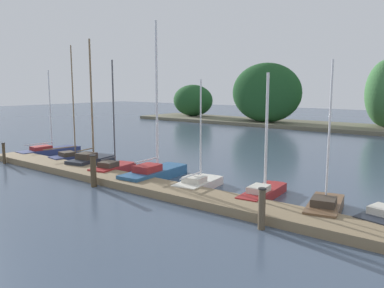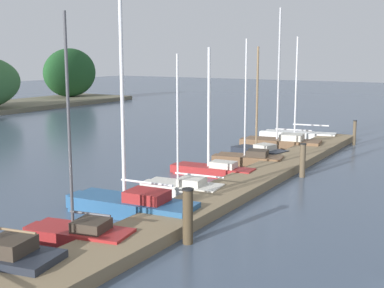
# 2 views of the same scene
# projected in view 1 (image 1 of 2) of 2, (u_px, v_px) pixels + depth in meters

# --- Properties ---
(dock_pier) EXTENTS (29.74, 1.80, 0.35)m
(dock_pier) POSITION_uv_depth(u_px,v_px,m) (180.00, 193.00, 16.93)
(dock_pier) COLOR #847051
(dock_pier) RESTS_ON ground
(far_shore) EXTENTS (60.98, 8.49, 7.48)m
(far_shore) POSITION_uv_depth(u_px,v_px,m) (347.00, 103.00, 42.33)
(far_shore) COLOR #66604C
(far_shore) RESTS_ON ground
(sailboat_0) EXTENTS (1.46, 4.48, 5.78)m
(sailboat_0) POSITION_uv_depth(u_px,v_px,m) (50.00, 150.00, 27.41)
(sailboat_0) COLOR navy
(sailboat_0) RESTS_ON ground
(sailboat_1) EXTENTS (1.57, 3.39, 7.17)m
(sailboat_1) POSITION_uv_depth(u_px,v_px,m) (74.00, 156.00, 24.76)
(sailboat_1) COLOR navy
(sailboat_1) RESTS_ON ground
(sailboat_2) EXTENTS (1.79, 3.35, 7.39)m
(sailboat_2) POSITION_uv_depth(u_px,v_px,m) (92.00, 159.00, 23.22)
(sailboat_2) COLOR #232833
(sailboat_2) RESTS_ON ground
(sailboat_3) EXTENTS (1.62, 3.13, 6.10)m
(sailboat_3) POSITION_uv_depth(u_px,v_px,m) (114.00, 167.00, 21.51)
(sailboat_3) COLOR maroon
(sailboat_3) RESTS_ON ground
(sailboat_4) EXTENTS (1.66, 4.53, 7.90)m
(sailboat_4) POSITION_uv_depth(u_px,v_px,m) (155.00, 171.00, 20.09)
(sailboat_4) COLOR #285684
(sailboat_4) RESTS_ON ground
(sailboat_5) EXTENTS (1.54, 3.20, 5.03)m
(sailboat_5) POSITION_uv_depth(u_px,v_px,m) (199.00, 183.00, 18.26)
(sailboat_5) COLOR silver
(sailboat_5) RESTS_ON ground
(sailboat_6) EXTENTS (1.23, 3.69, 5.28)m
(sailboat_6) POSITION_uv_depth(u_px,v_px,m) (263.00, 190.00, 16.69)
(sailboat_6) COLOR maroon
(sailboat_6) RESTS_ON ground
(sailboat_7) EXTENTS (1.73, 3.32, 5.69)m
(sailboat_7) POSITION_uv_depth(u_px,v_px,m) (325.00, 205.00, 14.73)
(sailboat_7) COLOR brown
(sailboat_7) RESTS_ON ground
(mooring_piling_0) EXTENTS (0.20, 0.20, 1.30)m
(mooring_piling_0) POSITION_uv_depth(u_px,v_px,m) (4.00, 153.00, 24.01)
(mooring_piling_0) COLOR #4C3D28
(mooring_piling_0) RESTS_ON ground
(mooring_piling_1) EXTENTS (0.32, 0.32, 1.52)m
(mooring_piling_1) POSITION_uv_depth(u_px,v_px,m) (93.00, 171.00, 18.54)
(mooring_piling_1) COLOR #4C3D28
(mooring_piling_1) RESTS_ON ground
(mooring_piling_2) EXTENTS (0.27, 0.27, 1.41)m
(mooring_piling_2) POSITION_uv_depth(u_px,v_px,m) (262.00, 209.00, 13.02)
(mooring_piling_2) COLOR brown
(mooring_piling_2) RESTS_ON ground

